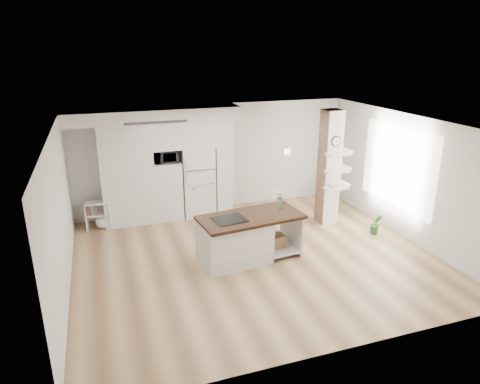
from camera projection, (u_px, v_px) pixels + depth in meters
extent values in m
cube|color=tan|center=(255.00, 257.00, 8.65)|extent=(7.00, 6.00, 0.01)
cube|color=white|center=(256.00, 124.00, 7.77)|extent=(7.00, 6.00, 0.04)
cube|color=silver|center=(214.00, 157.00, 10.90)|extent=(7.00, 0.04, 2.70)
cube|color=silver|center=(337.00, 267.00, 5.53)|extent=(7.00, 0.04, 2.70)
cube|color=silver|center=(60.00, 217.00, 7.15)|extent=(0.04, 6.00, 2.70)
cube|color=silver|center=(406.00, 177.00, 9.27)|extent=(0.04, 6.00, 2.70)
cube|color=silver|center=(127.00, 174.00, 9.99)|extent=(1.20, 0.65, 2.40)
cube|color=silver|center=(168.00, 190.00, 10.43)|extent=(0.65, 0.65, 1.42)
cube|color=silver|center=(164.00, 135.00, 9.98)|extent=(0.65, 0.65, 0.65)
cube|color=silver|center=(196.00, 133.00, 10.21)|extent=(0.85, 0.65, 0.65)
cube|color=silver|center=(221.00, 166.00, 10.68)|extent=(0.40, 0.65, 2.40)
cube|color=silver|center=(154.00, 115.00, 9.74)|extent=(4.00, 0.70, 0.30)
cube|color=#262626|center=(156.00, 122.00, 9.47)|extent=(1.40, 0.04, 0.06)
cube|color=white|center=(197.00, 181.00, 10.61)|extent=(0.78, 0.66, 1.75)
cube|color=#B2B2B7|center=(200.00, 170.00, 10.18)|extent=(0.78, 0.01, 0.03)
cube|color=silver|center=(329.00, 168.00, 9.98)|extent=(0.40, 0.40, 2.70)
cube|color=#A2705A|center=(321.00, 169.00, 9.92)|extent=(0.02, 0.40, 2.70)
cube|color=#A2705A|center=(325.00, 165.00, 10.17)|extent=(0.40, 0.02, 2.70)
cylinder|color=black|center=(336.00, 141.00, 9.58)|extent=(0.25, 0.03, 0.25)
cylinder|color=white|center=(336.00, 141.00, 9.56)|extent=(0.21, 0.01, 0.21)
plane|color=white|center=(397.00, 167.00, 9.48)|extent=(0.00, 2.40, 2.40)
cylinder|color=white|center=(332.00, 147.00, 8.61)|extent=(0.12, 0.12, 0.10)
cube|color=silver|center=(234.00, 242.00, 8.36)|extent=(1.41, 1.01, 0.85)
cube|color=silver|center=(276.00, 247.00, 8.85)|extent=(0.80, 0.94, 0.04)
cube|color=silver|center=(291.00, 230.00, 8.88)|extent=(0.13, 0.86, 0.85)
cube|color=#34200F|center=(251.00, 217.00, 8.35)|extent=(2.12, 1.19, 0.06)
cube|color=black|center=(229.00, 219.00, 8.15)|extent=(0.66, 0.57, 0.01)
cube|color=olive|center=(275.00, 241.00, 8.78)|extent=(0.44, 0.35, 0.25)
cylinder|color=white|center=(280.00, 203.00, 8.68)|extent=(0.12, 0.12, 0.22)
cube|color=silver|center=(87.00, 217.00, 9.83)|extent=(0.05, 0.32, 0.66)
cube|color=silver|center=(110.00, 214.00, 9.96)|extent=(0.05, 0.32, 0.66)
cube|color=silver|center=(97.00, 203.00, 9.79)|extent=(0.57, 0.36, 0.03)
cube|color=silver|center=(98.00, 214.00, 9.89)|extent=(0.55, 0.36, 0.03)
sphere|color=white|center=(103.00, 222.00, 9.97)|extent=(0.32, 0.32, 0.32)
imported|color=#29672C|center=(376.00, 224.00, 9.65)|extent=(0.32, 0.28, 0.48)
imported|color=#29672C|center=(329.00, 194.00, 11.55)|extent=(0.31, 0.31, 0.49)
imported|color=#2D2D2D|center=(166.00, 156.00, 10.10)|extent=(0.54, 0.37, 0.30)
imported|color=#29672C|center=(340.00, 158.00, 10.11)|extent=(0.27, 0.23, 0.30)
imported|color=white|center=(335.00, 186.00, 9.83)|extent=(0.22, 0.22, 0.05)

